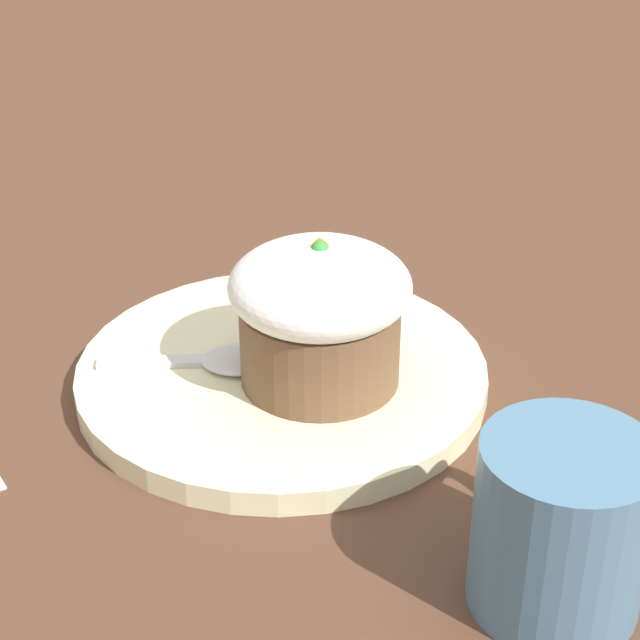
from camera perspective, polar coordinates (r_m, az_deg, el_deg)
ground_plane at (r=0.66m, az=-2.02°, el=-3.47°), size 4.00×4.00×0.00m
dessert_plate at (r=0.66m, az=-2.04°, el=-2.92°), size 0.25×0.25×0.02m
carrot_cake at (r=0.62m, az=-0.00°, el=0.42°), size 0.11×0.11×0.09m
spoon at (r=0.65m, az=-5.18°, el=-2.12°), size 0.04×0.11×0.01m
coffee_cup at (r=0.50m, az=12.67°, el=-10.56°), size 0.11×0.08×0.09m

